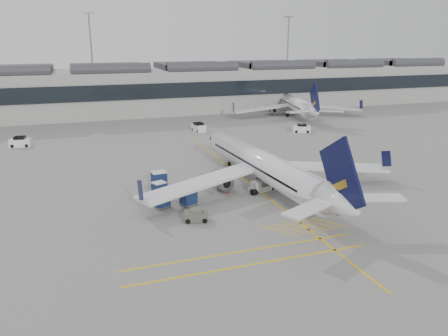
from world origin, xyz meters
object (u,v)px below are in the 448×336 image
object	(u,v)px
airliner_main	(265,167)
ramp_agent_a	(201,182)
ramp_agent_b	(227,187)
pushback_tug	(196,216)
belt_loader	(261,187)
baggage_cart_a	(159,179)

from	to	relation	value
airliner_main	ramp_agent_a	bearing A→B (deg)	158.04
airliner_main	ramp_agent_b	size ratio (longest dim) A/B	23.23
airliner_main	ramp_agent_a	world-z (taller)	airliner_main
pushback_tug	belt_loader	bearing A→B (deg)	47.19
airliner_main	baggage_cart_a	world-z (taller)	airliner_main
ramp_agent_b	airliner_main	bearing A→B (deg)	152.33
baggage_cart_a	pushback_tug	distance (m)	12.38
belt_loader	baggage_cart_a	xyz separation A→B (m)	(-11.82, 5.77, 0.59)
ramp_agent_a	pushback_tug	size ratio (longest dim) A/B	0.67
belt_loader	ramp_agent_a	size ratio (longest dim) A/B	2.38
airliner_main	ramp_agent_a	xyz separation A→B (m)	(-7.66, 2.56, -1.99)
baggage_cart_a	ramp_agent_b	distance (m)	9.05
ramp_agent_a	pushback_tug	distance (m)	10.37
ramp_agent_b	pushback_tug	size ratio (longest dim) A/B	0.59
pushback_tug	ramp_agent_b	bearing A→B (deg)	65.28
baggage_cart_a	ramp_agent_a	world-z (taller)	baggage_cart_a
airliner_main	ramp_agent_a	distance (m)	8.32
baggage_cart_a	pushback_tug	bearing A→B (deg)	-89.17
belt_loader	pushback_tug	world-z (taller)	belt_loader
belt_loader	pushback_tug	size ratio (longest dim) A/B	1.61
ramp_agent_b	pushback_tug	world-z (taller)	ramp_agent_b
belt_loader	pushback_tug	xyz separation A→B (m)	(-10.29, -6.50, 0.10)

